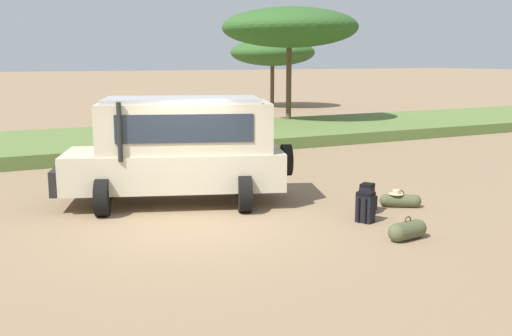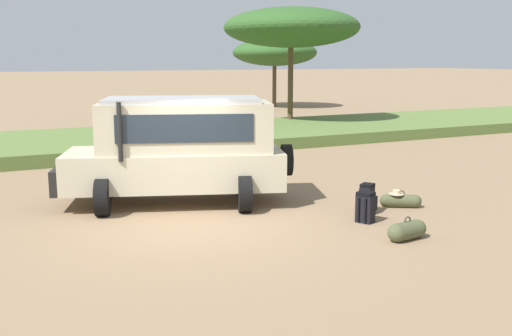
# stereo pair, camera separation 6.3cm
# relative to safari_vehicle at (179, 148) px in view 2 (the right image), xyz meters

# --- Properties ---
(ground_plane) EXTENTS (320.00, 320.00, 0.00)m
(ground_plane) POSITION_rel_safari_vehicle_xyz_m (-0.55, -2.02, -1.29)
(ground_plane) COLOR #8C7051
(grass_bank) EXTENTS (120.00, 7.00, 0.44)m
(grass_bank) POSITION_rel_safari_vehicle_xyz_m (-0.55, 9.55, -1.07)
(grass_bank) COLOR #5B7538
(grass_bank) RESTS_ON ground_plane
(safari_vehicle) EXTENTS (5.42, 3.73, 2.44)m
(safari_vehicle) POSITION_rel_safari_vehicle_xyz_m (0.00, 0.00, 0.00)
(safari_vehicle) COLOR beige
(safari_vehicle) RESTS_ON ground_plane
(backpack_beside_front_wheel) EXTENTS (0.43, 0.41, 0.64)m
(backpack_beside_front_wheel) POSITION_rel_safari_vehicle_xyz_m (2.82, -3.27, -0.99)
(backpack_beside_front_wheel) COLOR black
(backpack_beside_front_wheel) RESTS_ON ground_plane
(backpack_cluster_center) EXTENTS (0.41, 0.42, 0.64)m
(backpack_cluster_center) POSITION_rel_safari_vehicle_xyz_m (3.33, -2.67, -0.98)
(backpack_cluster_center) COLOR black
(backpack_cluster_center) RESTS_ON ground_plane
(duffel_bag_low_black_case) EXTENTS (0.83, 0.63, 0.39)m
(duffel_bag_low_black_case) POSITION_rel_safari_vehicle_xyz_m (4.30, -2.61, -1.14)
(duffel_bag_low_black_case) COLOR #4C5133
(duffel_bag_low_black_case) RESTS_ON ground_plane
(duffel_bag_soft_canvas) EXTENTS (0.88, 0.41, 0.45)m
(duffel_bag_soft_canvas) POSITION_rel_safari_vehicle_xyz_m (2.78, -4.60, -1.12)
(duffel_bag_soft_canvas) COLOR #4C5133
(duffel_bag_soft_canvas) RESTS_ON ground_plane
(acacia_tree_left_mid) EXTENTS (6.26, 6.84, 5.68)m
(acacia_tree_left_mid) POSITION_rel_safari_vehicle_xyz_m (9.91, 12.14, 3.45)
(acacia_tree_left_mid) COLOR brown
(acacia_tree_left_mid) RESTS_ON ground_plane
(acacia_tree_centre_back) EXTENTS (5.73, 6.00, 4.66)m
(acacia_tree_centre_back) POSITION_rel_safari_vehicle_xyz_m (15.42, 23.91, 2.44)
(acacia_tree_centre_back) COLOR brown
(acacia_tree_centre_back) RESTS_ON ground_plane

